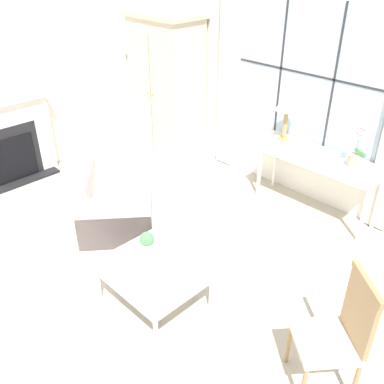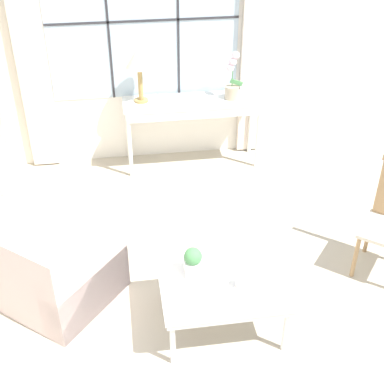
{
  "view_description": "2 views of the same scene",
  "coord_description": "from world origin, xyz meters",
  "px_view_note": "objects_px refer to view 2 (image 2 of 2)",
  "views": [
    {
      "loc": [
        2.63,
        -1.51,
        2.94
      ],
      "look_at": [
        0.26,
        0.83,
        0.97
      ],
      "focal_mm": 40.0,
      "sensor_mm": 36.0,
      "label": 1
    },
    {
      "loc": [
        -0.32,
        -2.56,
        3.14
      ],
      "look_at": [
        0.17,
        0.7,
        0.95
      ],
      "focal_mm": 50.0,
      "sensor_mm": 36.0,
      "label": 2
    }
  ],
  "objects_px": {
    "armchair_upholstered": "(51,271)",
    "potted_orchid": "(232,82)",
    "pillar_candle": "(241,282)",
    "coffee_table": "(222,284)",
    "table_lamp": "(139,60)",
    "console_table": "(193,108)",
    "potted_plant_small": "(193,261)"
  },
  "relations": [
    {
      "from": "armchair_upholstered",
      "to": "potted_orchid",
      "type": "bearing_deg",
      "value": 46.24
    },
    {
      "from": "pillar_candle",
      "to": "potted_orchid",
      "type": "bearing_deg",
      "value": 79.85
    },
    {
      "from": "coffee_table",
      "to": "pillar_candle",
      "type": "distance_m",
      "value": 0.18
    },
    {
      "from": "table_lamp",
      "to": "pillar_candle",
      "type": "relative_size",
      "value": 5.11
    },
    {
      "from": "console_table",
      "to": "potted_plant_small",
      "type": "relative_size",
      "value": 6.64
    },
    {
      "from": "console_table",
      "to": "potted_orchid",
      "type": "xyz_separation_m",
      "value": [
        0.42,
        -0.02,
        0.28
      ]
    },
    {
      "from": "table_lamp",
      "to": "potted_plant_small",
      "type": "distance_m",
      "value": 2.49
    },
    {
      "from": "pillar_candle",
      "to": "potted_plant_small",
      "type": "bearing_deg",
      "value": 148.1
    },
    {
      "from": "console_table",
      "to": "potted_orchid",
      "type": "bearing_deg",
      "value": -2.63
    },
    {
      "from": "console_table",
      "to": "table_lamp",
      "type": "xyz_separation_m",
      "value": [
        -0.55,
        0.05,
        0.55
      ]
    },
    {
      "from": "table_lamp",
      "to": "potted_orchid",
      "type": "xyz_separation_m",
      "value": [
        0.97,
        -0.07,
        -0.27
      ]
    },
    {
      "from": "potted_orchid",
      "to": "potted_plant_small",
      "type": "height_order",
      "value": "potted_orchid"
    },
    {
      "from": "potted_orchid",
      "to": "pillar_candle",
      "type": "height_order",
      "value": "potted_orchid"
    },
    {
      "from": "armchair_upholstered",
      "to": "coffee_table",
      "type": "xyz_separation_m",
      "value": [
        1.28,
        -0.49,
        0.13
      ]
    },
    {
      "from": "armchair_upholstered",
      "to": "potted_plant_small",
      "type": "distance_m",
      "value": 1.18
    },
    {
      "from": "console_table",
      "to": "armchair_upholstered",
      "type": "bearing_deg",
      "value": -126.17
    },
    {
      "from": "armchair_upholstered",
      "to": "table_lamp",
      "type": "bearing_deg",
      "value": 66.2
    },
    {
      "from": "coffee_table",
      "to": "pillar_candle",
      "type": "height_order",
      "value": "pillar_candle"
    },
    {
      "from": "potted_orchid",
      "to": "armchair_upholstered",
      "type": "height_order",
      "value": "potted_orchid"
    },
    {
      "from": "coffee_table",
      "to": "table_lamp",
      "type": "bearing_deg",
      "value": 99.13
    },
    {
      "from": "table_lamp",
      "to": "pillar_candle",
      "type": "height_order",
      "value": "table_lamp"
    },
    {
      "from": "potted_orchid",
      "to": "coffee_table",
      "type": "xyz_separation_m",
      "value": [
        -0.57,
        -2.42,
        -0.58
      ]
    },
    {
      "from": "console_table",
      "to": "table_lamp",
      "type": "height_order",
      "value": "table_lamp"
    },
    {
      "from": "console_table",
      "to": "armchair_upholstered",
      "type": "height_order",
      "value": "console_table"
    },
    {
      "from": "coffee_table",
      "to": "potted_plant_small",
      "type": "bearing_deg",
      "value": 151.47
    },
    {
      "from": "console_table",
      "to": "potted_orchid",
      "type": "relative_size",
      "value": 2.9
    },
    {
      "from": "console_table",
      "to": "potted_plant_small",
      "type": "distance_m",
      "value": 2.37
    },
    {
      "from": "armchair_upholstered",
      "to": "pillar_candle",
      "type": "height_order",
      "value": "armchair_upholstered"
    },
    {
      "from": "potted_plant_small",
      "to": "pillar_candle",
      "type": "height_order",
      "value": "potted_plant_small"
    },
    {
      "from": "potted_plant_small",
      "to": "console_table",
      "type": "bearing_deg",
      "value": 81.57
    },
    {
      "from": "potted_orchid",
      "to": "pillar_candle",
      "type": "xyz_separation_m",
      "value": [
        -0.45,
        -2.52,
        -0.5
      ]
    },
    {
      "from": "armchair_upholstered",
      "to": "potted_plant_small",
      "type": "relative_size",
      "value": 5.29
    }
  ]
}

